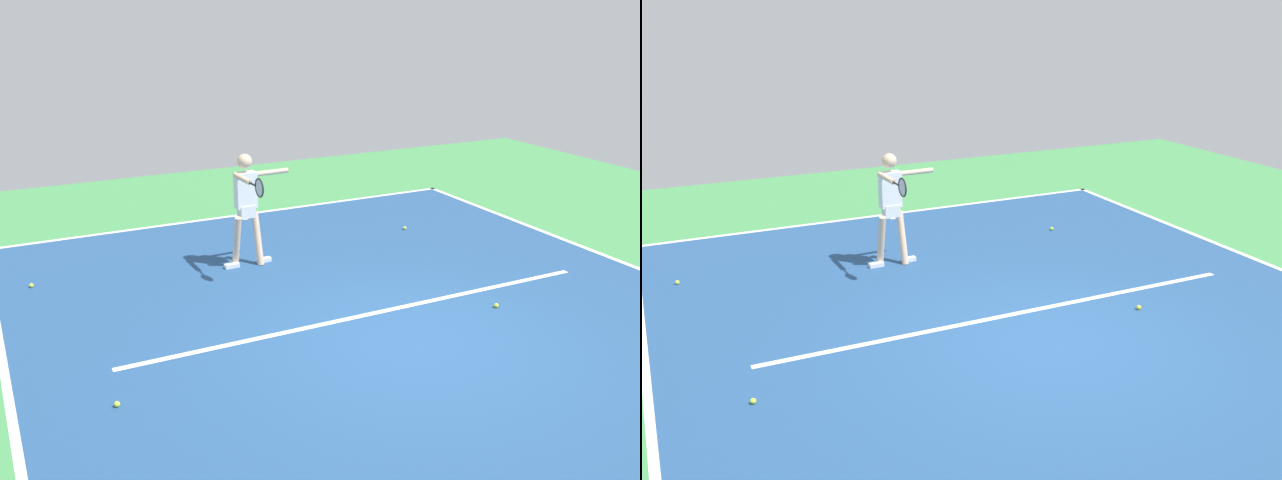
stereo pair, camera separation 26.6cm
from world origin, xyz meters
TOP-DOWN VIEW (x-y plane):
  - ground_plane at (0.00, 0.00)m, footprint 20.95×20.95m
  - court_surface at (0.00, 0.00)m, footprint 9.55×12.64m
  - court_line_baseline_near at (0.00, -6.27)m, footprint 9.55×0.10m
  - court_line_sideline_right at (4.73, 0.00)m, footprint 0.10×12.64m
  - court_line_service at (0.00, -0.96)m, footprint 7.17×0.10m
  - court_line_centre_mark at (0.00, -6.07)m, footprint 0.10×0.30m
  - tennis_player at (0.87, -3.50)m, footprint 1.15×1.25m
  - tennis_ball_by_baseline at (-1.65, -0.35)m, footprint 0.07×0.07m
  - tennis_ball_by_sideline at (3.70, -0.13)m, footprint 0.07×0.07m
  - tennis_ball_far_corner at (-2.46, -3.96)m, footprint 0.07×0.07m
  - tennis_ball_near_service_line at (4.17, -4.10)m, footprint 0.07×0.07m

SIDE VIEW (x-z plane):
  - ground_plane at x=0.00m, z-range 0.00..0.00m
  - court_surface at x=0.00m, z-range 0.00..0.00m
  - court_line_baseline_near at x=0.00m, z-range 0.00..0.01m
  - court_line_sideline_right at x=4.73m, z-range 0.00..0.01m
  - court_line_service at x=0.00m, z-range 0.00..0.01m
  - court_line_centre_mark at x=0.00m, z-range 0.00..0.01m
  - tennis_ball_by_baseline at x=-1.65m, z-range 0.00..0.07m
  - tennis_ball_by_sideline at x=3.70m, z-range 0.00..0.07m
  - tennis_ball_far_corner at x=-2.46m, z-range 0.00..0.07m
  - tennis_ball_near_service_line at x=4.17m, z-range 0.00..0.07m
  - tennis_player at x=0.87m, z-range 0.15..2.02m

